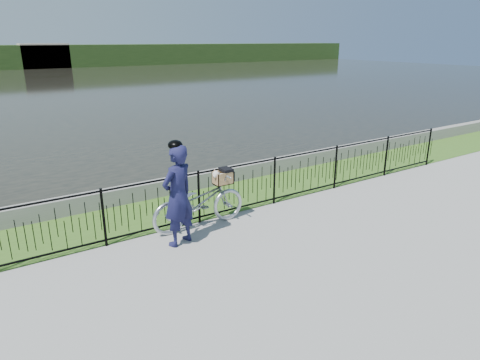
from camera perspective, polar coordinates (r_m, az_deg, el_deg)
ground at (r=8.53m, az=5.79°, el=-7.74°), size 120.00×120.00×0.00m
grass_strip at (r=10.49m, az=-3.16°, el=-2.54°), size 60.00×2.00×0.01m
water at (r=39.38m, az=-26.58°, el=10.96°), size 120.00×120.00×0.00m
quay_wall at (r=11.25m, az=-5.75°, el=-0.09°), size 60.00×0.30×0.40m
fence at (r=9.50m, az=-0.17°, el=-1.11°), size 14.00×0.06×1.15m
far_building_right at (r=65.35m, az=-24.61°, el=14.81°), size 6.00×3.00×3.20m
bicycle_rig at (r=8.82m, az=-5.44°, el=-2.91°), size 2.07×0.72×1.18m
cyclist at (r=7.99m, az=-8.29°, el=-1.95°), size 0.83×0.68×2.01m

